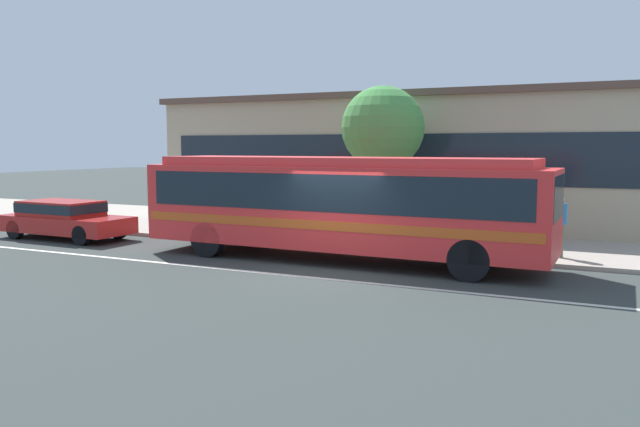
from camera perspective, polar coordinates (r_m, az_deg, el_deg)
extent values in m
plane|color=#333A38|center=(15.68, 1.06, -5.36)|extent=(120.00, 120.00, 0.00)
cube|color=#A4988C|center=(22.05, 8.37, -1.92)|extent=(60.00, 8.00, 0.12)
cube|color=silver|center=(14.97, -0.20, -5.90)|extent=(56.00, 0.16, 0.01)
cube|color=red|center=(17.03, 1.75, 0.69)|extent=(11.26, 2.70, 2.17)
cube|color=red|center=(16.96, 1.76, 4.75)|extent=(10.36, 2.38, 0.24)
cube|color=#19232D|center=(16.99, 1.75, 2.15)|extent=(10.59, 2.71, 0.95)
cube|color=#CF521D|center=(17.07, 1.74, -0.61)|extent=(11.04, 2.72, 0.24)
cube|color=#19232D|center=(15.55, 20.75, 1.38)|extent=(0.16, 2.19, 1.04)
cylinder|color=black|center=(17.05, 15.08, -2.93)|extent=(1.01, 0.30, 1.00)
cylinder|color=black|center=(14.92, 13.43, -4.17)|extent=(1.01, 0.30, 1.00)
cylinder|color=black|center=(19.82, -6.42, -1.51)|extent=(1.01, 0.30, 1.00)
cylinder|color=black|center=(18.02, -10.20, -2.34)|extent=(1.01, 0.30, 1.00)
cube|color=#AC2320|center=(22.85, -22.08, -0.88)|extent=(4.73, 1.92, 0.55)
cube|color=#B0201B|center=(22.97, -22.52, 0.46)|extent=(2.66, 1.66, 0.50)
cube|color=#19232D|center=(22.97, -22.52, 0.52)|extent=(2.71, 1.67, 0.32)
cylinder|color=black|center=(22.30, -17.89, -1.39)|extent=(0.65, 0.24, 0.64)
cylinder|color=black|center=(21.20, -20.89, -1.87)|extent=(0.65, 0.24, 0.64)
cylinder|color=black|center=(24.55, -23.07, -0.92)|extent=(0.65, 0.24, 0.64)
cylinder|color=black|center=(23.56, -26.00, -1.33)|extent=(0.65, 0.24, 0.64)
cylinder|color=#786A4E|center=(21.73, -7.67, -0.71)|extent=(0.14, 0.14, 0.87)
cylinder|color=#786A4E|center=(21.62, -7.97, -0.75)|extent=(0.14, 0.14, 0.87)
cylinder|color=#C03A42|center=(21.60, -7.85, 1.17)|extent=(0.40, 0.40, 0.56)
sphere|color=tan|center=(21.57, -7.86, 2.19)|extent=(0.20, 0.20, 0.20)
cylinder|color=#766D5A|center=(19.41, 14.11, -1.67)|extent=(0.14, 0.14, 0.86)
cylinder|color=#766D5A|center=(19.57, 14.10, -1.61)|extent=(0.14, 0.14, 0.86)
cylinder|color=#454856|center=(19.41, 14.16, 0.43)|extent=(0.40, 0.40, 0.55)
sphere|color=tan|center=(19.38, 14.19, 1.56)|extent=(0.22, 0.22, 0.22)
cylinder|color=#6B614A|center=(18.26, 20.86, -2.29)|extent=(0.14, 0.14, 0.91)
cylinder|color=#6B614A|center=(18.12, 21.07, -2.36)|extent=(0.14, 0.14, 0.91)
cylinder|color=#2770B2|center=(18.10, 21.05, -0.03)|extent=(0.46, 0.46, 0.56)
sphere|color=tan|center=(18.07, 21.10, 1.18)|extent=(0.21, 0.21, 0.21)
cylinder|color=brown|center=(20.92, 5.66, 1.50)|extent=(0.39, 0.39, 2.65)
sphere|color=#479144|center=(20.86, 5.72, 7.78)|extent=(2.74, 2.74, 2.74)
cube|color=tan|center=(27.31, 8.45, 4.64)|extent=(19.15, 8.96, 4.89)
cube|color=#19232D|center=(23.04, 5.23, 5.03)|extent=(17.62, 0.04, 1.76)
cube|color=brown|center=(27.37, 8.53, 10.02)|extent=(19.55, 9.36, 0.24)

